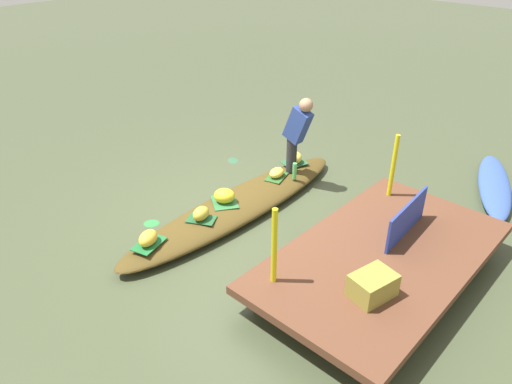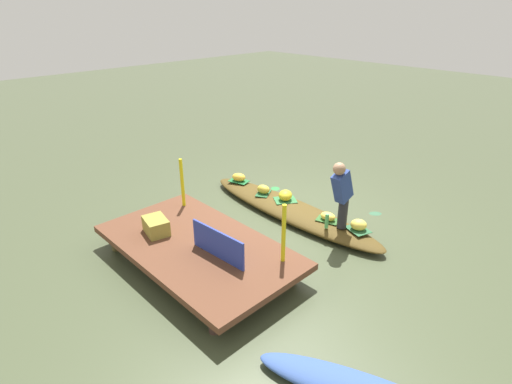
{
  "view_description": "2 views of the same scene",
  "coord_description": "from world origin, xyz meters",
  "px_view_note": "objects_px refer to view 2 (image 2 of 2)",
  "views": [
    {
      "loc": [
        4.1,
        4.12,
        3.72
      ],
      "look_at": [
        0.12,
        0.45,
        0.56
      ],
      "focal_mm": 33.83,
      "sensor_mm": 36.0,
      "label": 1
    },
    {
      "loc": [
        -4.46,
        5.23,
        3.7
      ],
      "look_at": [
        0.46,
        0.45,
        0.48
      ],
      "focal_mm": 28.59,
      "sensor_mm": 36.0,
      "label": 2
    }
  ],
  "objects_px": {
    "vendor_boat": "(290,210)",
    "banana_bunch_4": "(239,177)",
    "vendor_person": "(342,191)",
    "produce_crate": "(156,226)",
    "banana_bunch_0": "(328,216)",
    "banana_bunch_2": "(359,225)",
    "market_banner": "(218,244)",
    "water_bottle": "(327,221)",
    "banana_bunch_1": "(263,189)",
    "banana_bunch_3": "(285,195)"
  },
  "relations": [
    {
      "from": "vendor_boat",
      "to": "banana_bunch_4",
      "type": "distance_m",
      "value": 1.52
    },
    {
      "from": "vendor_person",
      "to": "produce_crate",
      "type": "height_order",
      "value": "vendor_person"
    },
    {
      "from": "banana_bunch_0",
      "to": "banana_bunch_4",
      "type": "relative_size",
      "value": 0.94
    },
    {
      "from": "banana_bunch_2",
      "to": "market_banner",
      "type": "xyz_separation_m",
      "value": [
        0.83,
        2.34,
        0.28
      ]
    },
    {
      "from": "market_banner",
      "to": "produce_crate",
      "type": "bearing_deg",
      "value": 8.78
    },
    {
      "from": "water_bottle",
      "to": "produce_crate",
      "type": "distance_m",
      "value": 2.8
    },
    {
      "from": "vendor_boat",
      "to": "vendor_person",
      "type": "relative_size",
      "value": 3.3
    },
    {
      "from": "market_banner",
      "to": "water_bottle",
      "type": "bearing_deg",
      "value": -105.53
    },
    {
      "from": "banana_bunch_1",
      "to": "market_banner",
      "type": "relative_size",
      "value": 0.26
    },
    {
      "from": "market_banner",
      "to": "banana_bunch_2",
      "type": "bearing_deg",
      "value": -113.4
    },
    {
      "from": "banana_bunch_2",
      "to": "water_bottle",
      "type": "distance_m",
      "value": 0.53
    },
    {
      "from": "banana_bunch_4",
      "to": "banana_bunch_2",
      "type": "bearing_deg",
      "value": -178.55
    },
    {
      "from": "vendor_boat",
      "to": "water_bottle",
      "type": "relative_size",
      "value": 15.66
    },
    {
      "from": "banana_bunch_1",
      "to": "market_banner",
      "type": "distance_m",
      "value": 2.57
    },
    {
      "from": "vendor_boat",
      "to": "banana_bunch_0",
      "type": "height_order",
      "value": "banana_bunch_0"
    },
    {
      "from": "vendor_boat",
      "to": "market_banner",
      "type": "xyz_separation_m",
      "value": [
        -0.58,
        2.22,
        0.48
      ]
    },
    {
      "from": "vendor_boat",
      "to": "banana_bunch_1",
      "type": "xyz_separation_m",
      "value": [
        0.71,
        0.01,
        0.2
      ]
    },
    {
      "from": "vendor_person",
      "to": "banana_bunch_3",
      "type": "bearing_deg",
      "value": -7.18
    },
    {
      "from": "banana_bunch_3",
      "to": "banana_bunch_4",
      "type": "distance_m",
      "value": 1.31
    },
    {
      "from": "banana_bunch_0",
      "to": "water_bottle",
      "type": "distance_m",
      "value": 0.28
    },
    {
      "from": "vendor_boat",
      "to": "banana_bunch_3",
      "type": "xyz_separation_m",
      "value": [
        0.2,
        -0.08,
        0.21
      ]
    },
    {
      "from": "market_banner",
      "to": "banana_bunch_0",
      "type": "bearing_deg",
      "value": -100.8
    },
    {
      "from": "banana_bunch_2",
      "to": "water_bottle",
      "type": "bearing_deg",
      "value": 38.4
    },
    {
      "from": "vendor_person",
      "to": "banana_bunch_1",
      "type": "bearing_deg",
      "value": -2.54
    },
    {
      "from": "banana_bunch_1",
      "to": "market_banner",
      "type": "bearing_deg",
      "value": 120.28
    },
    {
      "from": "banana_bunch_4",
      "to": "vendor_person",
      "type": "bearing_deg",
      "value": 176.92
    },
    {
      "from": "vendor_boat",
      "to": "banana_bunch_2",
      "type": "relative_size",
      "value": 15.02
    },
    {
      "from": "banana_bunch_1",
      "to": "produce_crate",
      "type": "relative_size",
      "value": 0.6
    },
    {
      "from": "banana_bunch_0",
      "to": "market_banner",
      "type": "distance_m",
      "value": 2.28
    },
    {
      "from": "banana_bunch_0",
      "to": "banana_bunch_1",
      "type": "relative_size",
      "value": 1.04
    },
    {
      "from": "banana_bunch_2",
      "to": "banana_bunch_4",
      "type": "relative_size",
      "value": 0.92
    },
    {
      "from": "banana_bunch_3",
      "to": "banana_bunch_4",
      "type": "height_order",
      "value": "banana_bunch_3"
    },
    {
      "from": "banana_bunch_3",
      "to": "water_bottle",
      "type": "relative_size",
      "value": 1.14
    },
    {
      "from": "banana_bunch_3",
      "to": "vendor_person",
      "type": "xyz_separation_m",
      "value": [
        -1.36,
        0.17,
        0.59
      ]
    },
    {
      "from": "banana_bunch_2",
      "to": "banana_bunch_3",
      "type": "distance_m",
      "value": 1.61
    },
    {
      "from": "vendor_boat",
      "to": "banana_bunch_1",
      "type": "relative_size",
      "value": 15.42
    },
    {
      "from": "banana_bunch_2",
      "to": "produce_crate",
      "type": "xyz_separation_m",
      "value": [
        2.03,
        2.61,
        0.19
      ]
    },
    {
      "from": "banana_bunch_2",
      "to": "banana_bunch_4",
      "type": "bearing_deg",
      "value": 1.45
    },
    {
      "from": "banana_bunch_2",
      "to": "produce_crate",
      "type": "bearing_deg",
      "value": 52.13
    },
    {
      "from": "banana_bunch_3",
      "to": "water_bottle",
      "type": "bearing_deg",
      "value": 166.65
    },
    {
      "from": "banana_bunch_0",
      "to": "water_bottle",
      "type": "relative_size",
      "value": 1.06
    },
    {
      "from": "produce_crate",
      "to": "banana_bunch_1",
      "type": "bearing_deg",
      "value": -88.01
    },
    {
      "from": "produce_crate",
      "to": "vendor_boat",
      "type": "bearing_deg",
      "value": -103.97
    },
    {
      "from": "produce_crate",
      "to": "water_bottle",
      "type": "bearing_deg",
      "value": -125.29
    },
    {
      "from": "banana_bunch_1",
      "to": "banana_bunch_2",
      "type": "distance_m",
      "value": 2.12
    },
    {
      "from": "water_bottle",
      "to": "produce_crate",
      "type": "bearing_deg",
      "value": 54.71
    },
    {
      "from": "banana_bunch_0",
      "to": "banana_bunch_4",
      "type": "bearing_deg",
      "value": -0.6
    },
    {
      "from": "banana_bunch_0",
      "to": "banana_bunch_2",
      "type": "height_order",
      "value": "banana_bunch_2"
    },
    {
      "from": "banana_bunch_0",
      "to": "produce_crate",
      "type": "distance_m",
      "value": 2.92
    },
    {
      "from": "banana_bunch_1",
      "to": "banana_bunch_2",
      "type": "bearing_deg",
      "value": -176.38
    }
  ]
}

